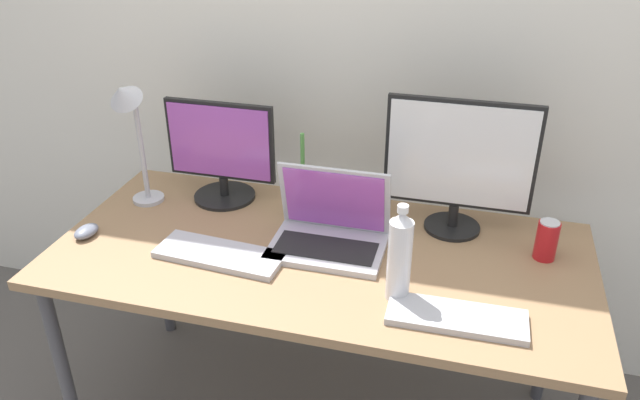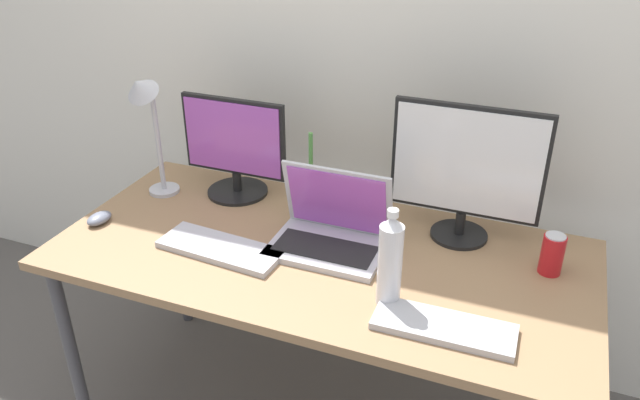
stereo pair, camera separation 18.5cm
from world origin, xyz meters
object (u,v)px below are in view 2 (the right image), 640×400
at_px(monitor_center, 467,169).
at_px(mouse_by_keyboard, 99,218).
at_px(bamboo_vase, 311,197).
at_px(desk_lamp, 146,112).
at_px(water_bottle, 390,261).
at_px(soda_can_near_keyboard, 552,254).
at_px(keyboard_aux, 444,327).
at_px(monitor_left, 234,147).
at_px(keyboard_main, 221,248).
at_px(work_desk, 320,267).
at_px(laptop_silver, 331,230).

xyz_separation_m(monitor_center, mouse_by_keyboard, (-1.14, -0.35, -0.22)).
xyz_separation_m(bamboo_vase, desk_lamp, (-0.56, -0.09, 0.26)).
distance_m(monitor_center, water_bottle, 0.44).
relative_size(monitor_center, mouse_by_keyboard, 4.99).
xyz_separation_m(water_bottle, soda_can_near_keyboard, (0.40, 0.31, -0.07)).
bearing_deg(monitor_center, keyboard_aux, -84.11).
distance_m(monitor_left, desk_lamp, 0.32).
bearing_deg(keyboard_main, monitor_center, 32.52).
bearing_deg(bamboo_vase, keyboard_aux, -38.94).
xyz_separation_m(work_desk, laptop_silver, (0.02, 0.04, 0.12)).
bearing_deg(keyboard_aux, mouse_by_keyboard, 173.15).
bearing_deg(bamboo_vase, laptop_silver, -51.22).
height_order(laptop_silver, keyboard_main, laptop_silver).
height_order(monitor_left, desk_lamp, desk_lamp).
bearing_deg(work_desk, mouse_by_keyboard, -171.79).
xyz_separation_m(soda_can_near_keyboard, desk_lamp, (-1.35, -0.02, 0.26)).
bearing_deg(laptop_silver, monitor_left, 154.53).
relative_size(monitor_center, soda_can_near_keyboard, 3.71).
bearing_deg(monitor_left, desk_lamp, -152.64).
height_order(monitor_center, bamboo_vase, monitor_center).
bearing_deg(mouse_by_keyboard, bamboo_vase, 32.98).
xyz_separation_m(monitor_center, water_bottle, (-0.12, -0.42, -0.11)).
xyz_separation_m(work_desk, mouse_by_keyboard, (-0.75, -0.11, 0.08)).
distance_m(keyboard_main, keyboard_aux, 0.73).
xyz_separation_m(work_desk, keyboard_aux, (0.43, -0.23, 0.07)).
relative_size(monitor_left, monitor_center, 0.83).
relative_size(laptop_silver, mouse_by_keyboard, 3.76).
xyz_separation_m(mouse_by_keyboard, desk_lamp, (0.07, 0.23, 0.31)).
bearing_deg(desk_lamp, soda_can_near_keyboard, 0.83).
distance_m(monitor_left, soda_can_near_keyboard, 1.11).
relative_size(keyboard_aux, bamboo_vase, 1.23).
bearing_deg(laptop_silver, monitor_center, 29.22).
xyz_separation_m(keyboard_aux, desk_lamp, (-1.11, 0.35, 0.31)).
height_order(keyboard_aux, bamboo_vase, bamboo_vase).
height_order(monitor_left, soda_can_near_keyboard, monitor_left).
xyz_separation_m(monitor_left, keyboard_main, (0.14, -0.37, -0.17)).
bearing_deg(soda_can_near_keyboard, work_desk, -168.08).
bearing_deg(work_desk, water_bottle, -32.60).
distance_m(monitor_center, laptop_silver, 0.45).
distance_m(work_desk, laptop_silver, 0.13).
height_order(work_desk, bamboo_vase, bamboo_vase).
bearing_deg(laptop_silver, water_bottle, -40.79).
bearing_deg(keyboard_main, monitor_left, 115.01).
xyz_separation_m(monitor_left, laptop_silver, (0.45, -0.21, -0.12)).
xyz_separation_m(work_desk, monitor_left, (-0.43, 0.25, 0.24)).
xyz_separation_m(mouse_by_keyboard, water_bottle, (1.02, -0.06, 0.12)).
bearing_deg(work_desk, soda_can_near_keyboard, 11.92).
distance_m(laptop_silver, keyboard_main, 0.35).
height_order(laptop_silver, desk_lamp, desk_lamp).
bearing_deg(keyboard_aux, monitor_center, 94.99).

